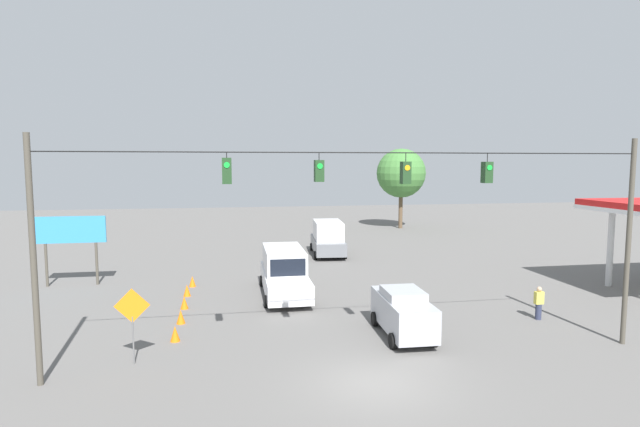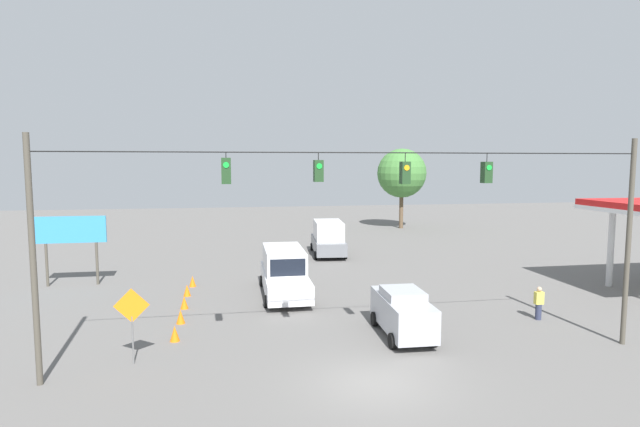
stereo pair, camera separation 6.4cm
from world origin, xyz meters
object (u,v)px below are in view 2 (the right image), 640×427
Objects in this scene: traffic_cone_fifth at (193,281)px; work_zone_sign at (132,311)px; traffic_cone_second at (181,317)px; roadside_billboard at (71,235)px; overhead_signal_span at (361,221)px; traffic_cone_nearest at (175,334)px; pedestrian at (539,303)px; tree_horizon_left at (402,173)px; box_truck_grey_oncoming_deep at (328,238)px; traffic_cone_third at (184,302)px; sedan_silver_crossing_near at (402,312)px; box_truck_white_withflow_mid at (284,272)px; traffic_cone_fourth at (187,290)px.

work_zone_sign is (1.22, 11.60, 1.66)m from traffic_cone_fifth.
roadside_billboard reaches higher than traffic_cone_second.
traffic_cone_second is at bearing -39.57° from overhead_signal_span.
work_zone_sign is (1.23, 4.54, 1.66)m from traffic_cone_second.
traffic_cone_nearest is 0.23× the size of work_zone_sign.
overhead_signal_span is 9.00m from work_zone_sign.
traffic_cone_fifth is 0.23× the size of work_zone_sign.
pedestrian is (-9.62, -3.52, -4.53)m from overhead_signal_span.
roadside_billboard is 0.47× the size of tree_horizon_left.
traffic_cone_third is (10.06, 13.59, -1.05)m from box_truck_grey_oncoming_deep.
box_truck_grey_oncoming_deep is at bearing -156.85° from roadside_billboard.
sedan_silver_crossing_near is 0.49× the size of tree_horizon_left.
overhead_signal_span is at bearing 118.67° from traffic_cone_fifth.
traffic_cone_second is 0.23× the size of work_zone_sign.
box_truck_white_withflow_mid reaches higher than traffic_cone_second.
traffic_cone_third is 0.07× the size of tree_horizon_left.
traffic_cone_nearest and traffic_cone_second have the same top height.
pedestrian is (-16.79, 7.19, 0.46)m from traffic_cone_fourth.
roadside_billboard is at bearing -50.24° from traffic_cone_second.
traffic_cone_second is (10.00, 16.00, -1.05)m from box_truck_grey_oncoming_deep.
sedan_silver_crossing_near reaches higher than traffic_cone_fifth.
box_truck_grey_oncoming_deep is 9.77× the size of traffic_cone_third.
tree_horizon_left is (-16.15, -26.79, 4.97)m from box_truck_white_withflow_mid.
traffic_cone_fifth is (5.26, -2.74, -0.98)m from box_truck_white_withflow_mid.
traffic_cone_fourth is at bearing -56.18° from overhead_signal_span.
box_truck_grey_oncoming_deep is 13.45m from traffic_cone_fifth.
box_truck_grey_oncoming_deep is 9.77× the size of traffic_cone_fifth.
work_zone_sign reaches higher than box_truck_white_withflow_mid.
overhead_signal_span is 20.40m from roadside_billboard.
traffic_cone_second is at bearing 90.07° from traffic_cone_fifth.
pedestrian is at bearing 150.66° from traffic_cone_fifth.
traffic_cone_third is at bearing 91.84° from traffic_cone_fourth.
roadside_billboard is 2.67× the size of pedestrian.
traffic_cone_nearest is at bearing 51.77° from box_truck_white_withflow_mid.
work_zone_sign is at bearing 6.46° from sedan_silver_crossing_near.
traffic_cone_fourth is at bearing -88.38° from traffic_cone_second.
box_truck_white_withflow_mid is at bearing -30.15° from pedestrian.
traffic_cone_second is 1.00× the size of traffic_cone_third.
roadside_billboard is (7.19, -8.65, 2.78)m from traffic_cone_second.
traffic_cone_fifth is at bearing -89.93° from traffic_cone_second.
traffic_cone_fourth is at bearing -88.16° from traffic_cone_third.
pedestrian is (-11.40, 6.62, -0.52)m from box_truck_white_withflow_mid.
sedan_silver_crossing_near is 6.91× the size of traffic_cone_nearest.
traffic_cone_fifth is at bearing -29.34° from pedestrian.
traffic_cone_nearest and traffic_cone_fifth have the same top height.
traffic_cone_third is 1.00× the size of traffic_cone_fifth.
pedestrian is (-16.71, 4.70, 0.46)m from traffic_cone_third.
box_truck_grey_oncoming_deep is 2.23× the size of work_zone_sign.
traffic_cone_third is (0.06, -2.40, 0.00)m from traffic_cone_second.
overhead_signal_span is 4.98× the size of sedan_silver_crossing_near.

